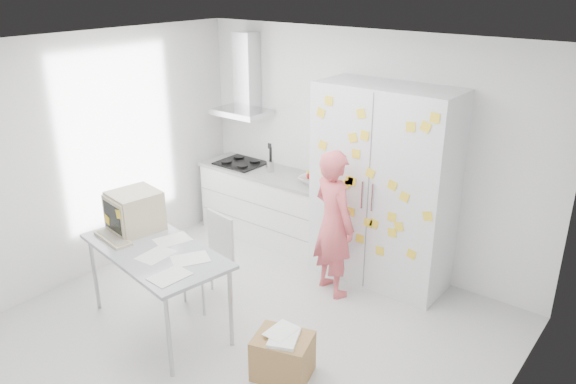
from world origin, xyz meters
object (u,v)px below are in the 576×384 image
Objects in this scene: chair at (212,254)px; cardboard_box at (283,355)px; person at (334,223)px; desk at (142,227)px.

chair is 1.45m from cardboard_box.
chair is at bearing 159.41° from cardboard_box.
chair reaches higher than cardboard_box.
person is 1.60m from cardboard_box.
desk is 1.86m from cardboard_box.
desk is (-1.27, -1.47, 0.14)m from person.
person is 1.95m from desk.
person reaches higher than desk.
cardboard_box is at bearing -11.32° from chair.
chair is (0.38, 0.55, -0.40)m from desk.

